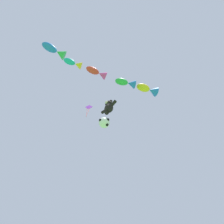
% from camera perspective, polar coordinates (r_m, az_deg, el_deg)
% --- Properties ---
extents(teddy_bear_kite, '(1.76, 0.78, 1.79)m').
position_cam_1_polar(teddy_bear_kite, '(12.80, -1.23, 1.94)').
color(teddy_bear_kite, black).
extents(soccer_ball_kite, '(0.95, 0.95, 0.87)m').
position_cam_1_polar(soccer_ball_kite, '(11.65, -2.96, -4.07)').
color(soccer_ball_kite, white).
extents(fish_kite_goldfin, '(1.77, 2.34, 0.99)m').
position_cam_1_polar(fish_kite_goldfin, '(15.82, 13.56, 8.38)').
color(fish_kite_goldfin, yellow).
extents(fish_kite_emerald, '(1.71, 2.06, 0.84)m').
position_cam_1_polar(fish_kite_emerald, '(14.75, 5.54, 11.01)').
color(fish_kite_emerald, green).
extents(fish_kite_crimson, '(1.36, 2.06, 0.78)m').
position_cam_1_polar(fish_kite_crimson, '(14.50, -5.54, 14.72)').
color(fish_kite_crimson, red).
extents(fish_kite_teal, '(1.26, 1.76, 0.71)m').
position_cam_1_polar(fish_kite_teal, '(14.84, -14.35, 17.55)').
color(fish_kite_teal, '#19ADB2').
extents(fish_kite_cobalt, '(1.38, 2.30, 0.92)m').
position_cam_1_polar(fish_kite_cobalt, '(15.97, -20.87, 21.02)').
color(fish_kite_cobalt, blue).
extents(diamond_kite, '(0.70, 0.63, 2.45)m').
position_cam_1_polar(diamond_kite, '(17.77, -8.92, 1.48)').
color(diamond_kite, purple).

